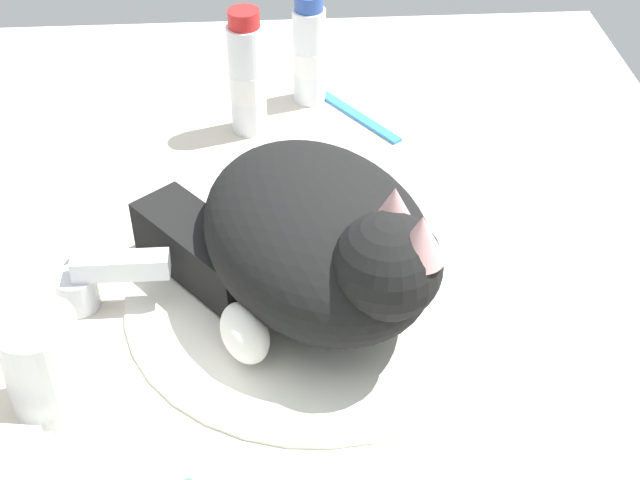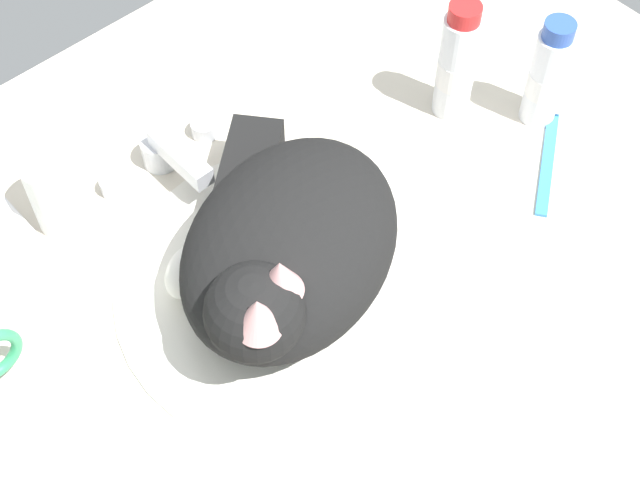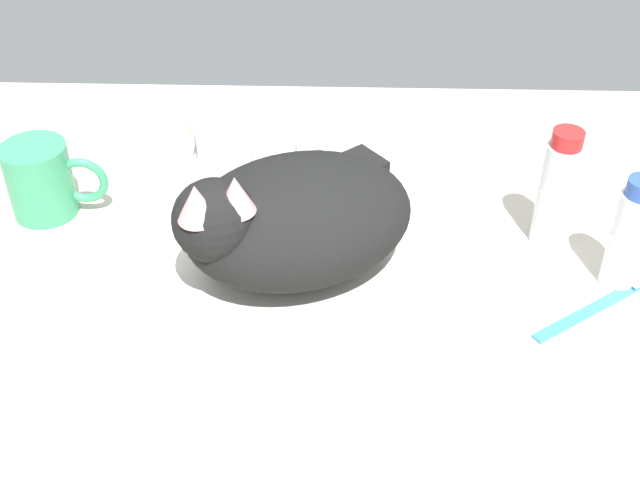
{
  "view_description": "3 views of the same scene",
  "coord_description": "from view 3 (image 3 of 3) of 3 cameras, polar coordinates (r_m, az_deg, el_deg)",
  "views": [
    {
      "loc": [
        -56.74,
        3.43,
        52.94
      ],
      "look_at": [
        2.31,
        -0.42,
        4.32
      ],
      "focal_mm": 49.53,
      "sensor_mm": 36.0,
      "label": 1
    },
    {
      "loc": [
        -30.31,
        -37.39,
        75.33
      ],
      "look_at": [
        2.62,
        -0.99,
        6.07
      ],
      "focal_mm": 53.32,
      "sensor_mm": 36.0,
      "label": 2
    },
    {
      "loc": [
        4.21,
        -68.5,
        58.18
      ],
      "look_at": [
        2.2,
        0.09,
        3.85
      ],
      "focal_mm": 46.66,
      "sensor_mm": 36.0,
      "label": 3
    }
  ],
  "objects": [
    {
      "name": "coffee_mug",
      "position": [
        1.01,
        -18.49,
        3.93
      ],
      "size": [
        11.69,
        7.5,
        8.86
      ],
      "color": "#389966",
      "rests_on": "ground_plane"
    },
    {
      "name": "faucet",
      "position": [
        1.04,
        -0.9,
        5.91
      ],
      "size": [
        14.24,
        9.94,
        5.32
      ],
      "color": "silver",
      "rests_on": "ground_plane"
    },
    {
      "name": "soap_dish",
      "position": [
        1.11,
        -10.82,
        6.39
      ],
      "size": [
        9.0,
        6.4,
        1.2
      ],
      "primitive_type": "cube",
      "color": "white",
      "rests_on": "ground_plane"
    },
    {
      "name": "mouthwash_bottle",
      "position": [
        0.9,
        20.42,
        0.2
      ],
      "size": [
        3.83,
        3.83,
        12.97
      ],
      "color": "white",
      "rests_on": "ground_plane"
    },
    {
      "name": "ground_plane",
      "position": [
        0.91,
        -1.39,
        -2.65
      ],
      "size": [
        110.0,
        82.5,
        3.0
      ],
      "primitive_type": "cube",
      "color": "beige"
    },
    {
      "name": "toothpaste_bottle",
      "position": [
        0.93,
        15.9,
        3.2
      ],
      "size": [
        3.99,
        3.99,
        14.15
      ],
      "color": "white",
      "rests_on": "ground_plane"
    },
    {
      "name": "cat",
      "position": [
        0.86,
        -2.06,
        1.56
      ],
      "size": [
        29.27,
        29.32,
        14.72
      ],
      "color": "black",
      "rests_on": "sink_basin"
    },
    {
      "name": "toothbrush",
      "position": [
        0.9,
        18.58,
        -4.17
      ],
      "size": [
        13.6,
        9.99,
        1.6
      ],
      "color": "#388CD8",
      "rests_on": "ground_plane"
    },
    {
      "name": "sink_basin",
      "position": [
        0.9,
        -1.4,
        -1.78
      ],
      "size": [
        33.46,
        33.46,
        0.63
      ],
      "primitive_type": "cylinder",
      "color": "white",
      "rests_on": "ground_plane"
    },
    {
      "name": "soap_bar",
      "position": [
        1.1,
        -10.92,
        7.14
      ],
      "size": [
        8.0,
        5.93,
        2.21
      ],
      "primitive_type": "cube",
      "rotation": [
        0.0,
        0.0,
        -0.14
      ],
      "color": "white",
      "rests_on": "soap_dish"
    },
    {
      "name": "rinse_cup",
      "position": [
        1.05,
        -6.91,
        7.37
      ],
      "size": [
        6.06,
        6.06,
        8.71
      ],
      "color": "white",
      "rests_on": "ground_plane"
    }
  ]
}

